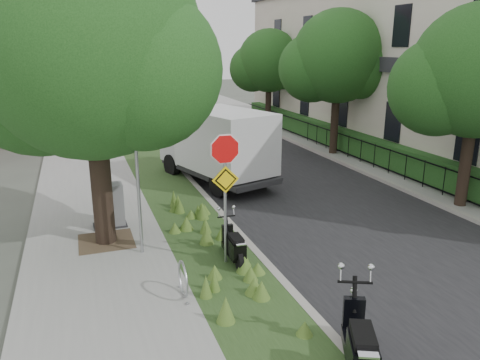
% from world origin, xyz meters
% --- Properties ---
extents(ground, '(120.00, 120.00, 0.00)m').
position_xyz_m(ground, '(0.00, 0.00, 0.00)').
color(ground, '#4C5147').
rests_on(ground, ground).
extents(sidewalk_near, '(3.50, 60.00, 0.12)m').
position_xyz_m(sidewalk_near, '(-4.25, 10.00, 0.06)').
color(sidewalk_near, gray).
rests_on(sidewalk_near, ground).
extents(verge, '(2.00, 60.00, 0.12)m').
position_xyz_m(verge, '(-1.50, 10.00, 0.06)').
color(verge, '#2A431D').
rests_on(verge, ground).
extents(kerb_near, '(0.20, 60.00, 0.13)m').
position_xyz_m(kerb_near, '(-0.50, 10.00, 0.07)').
color(kerb_near, '#9E9991').
rests_on(kerb_near, ground).
extents(road, '(7.00, 60.00, 0.01)m').
position_xyz_m(road, '(3.00, 10.00, 0.01)').
color(road, black).
rests_on(road, ground).
extents(kerb_far, '(0.20, 60.00, 0.13)m').
position_xyz_m(kerb_far, '(6.50, 10.00, 0.07)').
color(kerb_far, '#9E9991').
rests_on(kerb_far, ground).
extents(footpath_far, '(3.20, 60.00, 0.12)m').
position_xyz_m(footpath_far, '(8.20, 10.00, 0.06)').
color(footpath_far, gray).
rests_on(footpath_far, ground).
extents(street_tree_main, '(6.21, 5.54, 7.66)m').
position_xyz_m(street_tree_main, '(-4.08, 2.86, 4.80)').
color(street_tree_main, black).
rests_on(street_tree_main, ground).
extents(bare_post, '(0.08, 0.08, 4.00)m').
position_xyz_m(bare_post, '(-3.20, 1.80, 2.12)').
color(bare_post, '#A5A8AD').
rests_on(bare_post, ground).
extents(bike_hoop, '(0.06, 0.78, 0.77)m').
position_xyz_m(bike_hoop, '(-2.70, -0.60, 0.50)').
color(bike_hoop, '#A5A8AD').
rests_on(bike_hoop, ground).
extents(sign_assembly, '(0.94, 0.08, 3.22)m').
position_xyz_m(sign_assembly, '(-1.40, 0.58, 2.33)').
color(sign_assembly, '#A5A8AD').
rests_on(sign_assembly, ground).
extents(fence_far, '(0.04, 24.00, 1.00)m').
position_xyz_m(fence_far, '(7.20, 10.00, 0.67)').
color(fence_far, black).
rests_on(fence_far, ground).
extents(hedge_far, '(1.00, 24.00, 1.10)m').
position_xyz_m(hedge_far, '(7.90, 10.00, 0.67)').
color(hedge_far, '#163F16').
rests_on(hedge_far, footpath_far).
extents(terrace_houses, '(7.40, 26.40, 8.20)m').
position_xyz_m(terrace_houses, '(11.49, 10.00, 4.16)').
color(terrace_houses, beige).
rests_on(terrace_houses, ground).
extents(far_tree_a, '(4.60, 4.10, 6.22)m').
position_xyz_m(far_tree_a, '(6.94, 2.05, 4.13)').
color(far_tree_a, black).
rests_on(far_tree_a, ground).
extents(far_tree_b, '(4.83, 4.31, 6.56)m').
position_xyz_m(far_tree_b, '(6.94, 10.05, 4.37)').
color(far_tree_b, black).
rests_on(far_tree_b, ground).
extents(far_tree_c, '(4.37, 3.89, 5.93)m').
position_xyz_m(far_tree_c, '(6.94, 18.04, 3.95)').
color(far_tree_c, black).
rests_on(far_tree_c, ground).
extents(scooter_near, '(0.33, 1.52, 0.72)m').
position_xyz_m(scooter_near, '(-1.22, 0.50, 0.47)').
color(scooter_near, black).
rests_on(scooter_near, ground).
extents(scooter_far, '(0.98, 1.81, 0.92)m').
position_xyz_m(scooter_far, '(-0.69, -3.91, 0.57)').
color(scooter_far, black).
rests_on(scooter_far, ground).
extents(box_truck, '(3.52, 5.67, 2.40)m').
position_xyz_m(box_truck, '(0.46, 7.38, 1.57)').
color(box_truck, '#262628').
rests_on(box_truck, ground).
extents(utility_cabinet, '(0.93, 0.63, 1.23)m').
position_xyz_m(utility_cabinet, '(-3.81, 3.91, 0.71)').
color(utility_cabinet, '#262628').
rests_on(utility_cabinet, ground).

